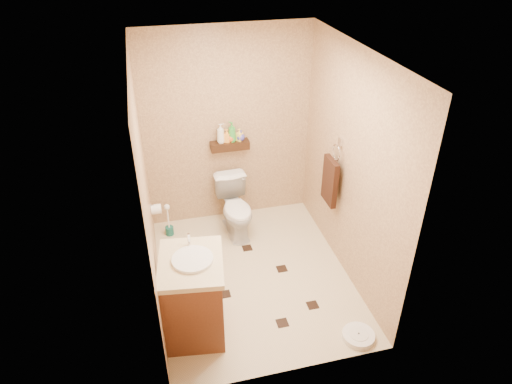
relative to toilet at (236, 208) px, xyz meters
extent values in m
plane|color=beige|center=(0.01, -0.83, -0.35)|extent=(2.50, 2.50, 0.00)
cube|color=tan|center=(0.01, 0.42, 0.85)|extent=(2.00, 0.04, 2.40)
cube|color=tan|center=(0.01, -2.08, 0.85)|extent=(2.00, 0.04, 2.40)
cube|color=tan|center=(-0.99, -0.83, 0.85)|extent=(0.04, 2.50, 2.40)
cube|color=tan|center=(1.01, -0.83, 0.85)|extent=(0.04, 2.50, 2.40)
cube|color=silver|center=(0.01, -0.83, 2.05)|extent=(2.00, 2.50, 0.02)
cube|color=#381D0F|center=(0.01, 0.34, 0.67)|extent=(0.46, 0.14, 0.10)
cube|color=black|center=(-0.35, -1.04, -0.34)|extent=(0.11, 0.11, 0.01)
cube|color=black|center=(0.34, -0.81, -0.34)|extent=(0.11, 0.11, 0.01)
cube|color=black|center=(0.12, -1.56, -0.34)|extent=(0.11, 0.11, 0.01)
cube|color=black|center=(-0.49, -0.33, -0.34)|extent=(0.11, 0.11, 0.01)
cube|color=black|center=(0.48, -1.41, -0.34)|extent=(0.11, 0.11, 0.01)
cube|color=black|center=(0.05, -0.36, -0.34)|extent=(0.11, 0.11, 0.01)
imported|color=white|center=(0.00, 0.00, 0.00)|extent=(0.43, 0.70, 0.69)
cube|color=brown|center=(-0.69, -1.41, 0.04)|extent=(0.60, 0.70, 0.77)
cube|color=beige|center=(-0.69, -1.41, 0.45)|extent=(0.64, 0.74, 0.05)
cylinder|color=silver|center=(-0.67, -1.41, 0.48)|extent=(0.36, 0.36, 0.05)
cylinder|color=silver|center=(-0.67, -1.20, 0.55)|extent=(0.03, 0.03, 0.12)
cylinder|color=white|center=(0.75, -1.90, -0.32)|extent=(0.31, 0.31, 0.06)
cylinder|color=white|center=(0.75, -1.90, -0.29)|extent=(0.18, 0.18, 0.01)
cylinder|color=#175C50|center=(-0.81, 0.14, -0.29)|extent=(0.10, 0.10, 0.11)
cylinder|color=white|center=(-0.81, 0.14, -0.09)|extent=(0.02, 0.02, 0.31)
sphere|color=white|center=(-0.81, 0.14, 0.05)|extent=(0.07, 0.07, 0.07)
cube|color=silver|center=(1.00, -0.58, 1.03)|extent=(0.03, 0.06, 0.08)
torus|color=silver|center=(0.96, -0.58, 0.91)|extent=(0.02, 0.19, 0.19)
cube|color=#32170F|center=(0.92, -0.58, 0.57)|extent=(0.06, 0.30, 0.52)
cylinder|color=white|center=(-0.93, -0.18, 0.25)|extent=(0.11, 0.11, 0.11)
cylinder|color=silver|center=(-0.97, -0.18, 0.31)|extent=(0.04, 0.02, 0.02)
imported|color=silver|center=(-0.09, 0.34, 0.84)|extent=(0.10, 0.10, 0.24)
imported|color=#FFA335|center=(-0.02, 0.34, 0.80)|extent=(0.10, 0.10, 0.16)
imported|color=orange|center=(0.03, 0.34, 0.79)|extent=(0.12, 0.12, 0.13)
imported|color=green|center=(0.04, 0.34, 0.84)|extent=(0.13, 0.13, 0.24)
imported|color=#FFD754|center=(0.13, 0.34, 0.80)|extent=(0.10, 0.10, 0.15)
imported|color=#4642A6|center=(0.14, 0.34, 0.79)|extent=(0.12, 0.12, 0.13)
camera|label=1|loc=(-0.87, -4.48, 3.04)|focal=32.00mm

